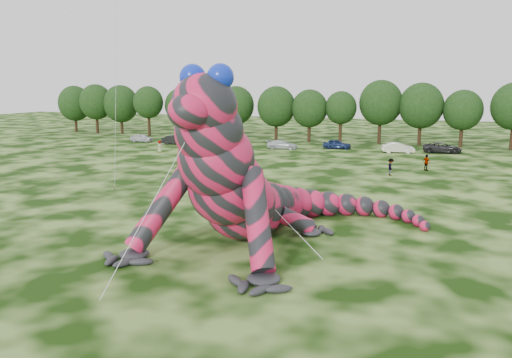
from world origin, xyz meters
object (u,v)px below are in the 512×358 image
object	(u,v)px
tree_1	(96,109)
tree_5	(212,111)
inflatable_gecko	(251,153)
tree_8	(309,116)
tree_12	(462,119)
car_2	(221,142)
tree_0	(75,109)
car_3	(282,145)
tree_6	(236,113)
car_0	(142,138)
spectator_2	(391,167)
spectator_3	(426,163)
tree_10	(380,112)
tree_11	(421,114)
car_1	(176,140)
tree_4	(181,112)
spectator_4	(160,146)
tree_7	(276,114)
tree_3	(149,111)
tree_2	(121,110)
spectator_0	(219,170)
spectator_1	(241,169)
car_6	(442,148)
car_4	(337,144)

from	to	relation	value
tree_1	tree_5	world-z (taller)	tree_1
inflatable_gecko	tree_8	bearing A→B (deg)	106.57
tree_12	car_2	distance (m)	38.11
tree_0	car_3	size ratio (longest dim) A/B	2.03
tree_6	tree_12	xyz separation A→B (m)	(37.57, 1.05, -0.26)
tree_0	car_2	bearing A→B (deg)	-18.40
car_0	car_3	distance (m)	25.56
tree_1	car_3	world-z (taller)	tree_1
car_0	tree_6	bearing A→B (deg)	-56.81
spectator_2	spectator_3	bearing A→B (deg)	-53.67
tree_6	spectator_3	size ratio (longest dim) A/B	5.10
tree_0	tree_10	bearing A→B (deg)	-0.61
tree_8	tree_5	bearing A→B (deg)	175.61
tree_11	spectator_2	world-z (taller)	tree_11
car_2	car_1	bearing A→B (deg)	84.06
tree_1	tree_4	xyz separation A→B (m)	(18.71, 0.66, -0.38)
car_2	spectator_4	world-z (taller)	spectator_4
tree_12	car_0	size ratio (longest dim) A/B	2.23
tree_7	car_3	bearing A→B (deg)	-68.10
tree_3	tree_0	bearing A→B (deg)	173.44
tree_2	spectator_0	xyz separation A→B (m)	(37.62, -37.52, -3.96)
tree_1	tree_3	bearing A→B (deg)	-4.45
car_2	spectator_1	bearing A→B (deg)	-160.02
tree_3	tree_12	distance (m)	55.73
tree_11	spectator_4	xyz separation A→B (m)	(-35.37, -21.50, -4.16)
car_6	spectator_0	size ratio (longest dim) A/B	3.13
tree_2	car_3	bearing A→B (deg)	-18.44
inflatable_gecko	tree_3	size ratio (longest dim) A/B	2.30
tree_5	tree_6	size ratio (longest dim) A/B	1.03
tree_1	car_6	distance (m)	66.22
tree_11	spectator_2	bearing A→B (deg)	-94.07
tree_4	tree_7	xyz separation A→B (m)	(19.56, -1.91, 0.21)
tree_1	inflatable_gecko	bearing A→B (deg)	-46.01
car_2	car_4	bearing A→B (deg)	-89.36
tree_7	car_2	size ratio (longest dim) A/B	1.89
car_2	car_6	size ratio (longest dim) A/B	0.93
tree_6	tree_11	distance (m)	31.38
car_1	spectator_4	bearing A→B (deg)	-167.32
tree_7	tree_10	size ratio (longest dim) A/B	0.90
tree_11	spectator_3	size ratio (longest dim) A/B	5.41
tree_4	spectator_0	bearing A→B (deg)	-57.10
car_6	car_2	bearing A→B (deg)	90.33
car_4	tree_6	bearing A→B (deg)	62.83
tree_6	car_4	world-z (taller)	tree_6
tree_0	tree_6	xyz separation A→B (m)	(37.00, -2.55, -0.01)
tree_4	spectator_1	distance (m)	45.17
tree_11	spectator_1	distance (m)	40.03
tree_1	car_2	world-z (taller)	tree_1
tree_5	spectator_2	distance (m)	46.05
tree_7	spectator_3	distance (m)	34.91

